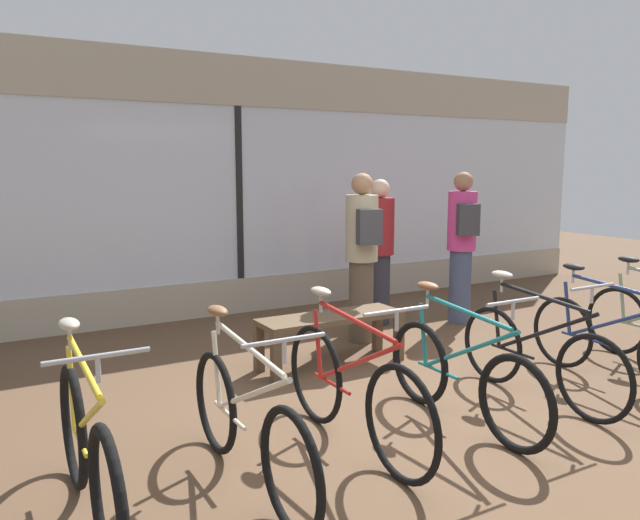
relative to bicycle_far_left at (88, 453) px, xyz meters
The scene contains 12 objects.
ground_plane 2.61m from the bicycle_far_left, ahead, with size 24.00×24.00×0.00m, color brown.
shop_back_wall 4.98m from the bicycle_far_left, 58.03° to the left, with size 12.00×0.08×3.20m.
bicycle_far_left is the anchor object (origin of this frame).
bicycle_left 0.88m from the bicycle_far_left, ahead, with size 0.46×1.75×1.02m.
bicycle_center_left 1.69m from the bicycle_far_left, ahead, with size 0.46×1.75×1.04m.
bicycle_center 2.57m from the bicycle_far_left, ahead, with size 0.46×1.65×1.01m.
bicycle_center_right 3.43m from the bicycle_far_left, ahead, with size 0.46×1.67×1.02m.
bicycle_right 4.31m from the bicycle_far_left, ahead, with size 0.46×1.74×1.01m.
display_bench 2.96m from the bicycle_far_left, 33.99° to the left, with size 1.40×0.44×0.49m.
customer_near_rack 3.87m from the bicycle_far_left, 34.71° to the left, with size 0.42×0.54×1.80m.
customer_by_window 5.21m from the bicycle_far_left, 26.29° to the left, with size 0.47×0.56×1.80m.
customer_mid_floor 4.67m from the bicycle_far_left, 35.97° to the left, with size 0.36×0.36×1.72m.
Camera 1 is at (-3.02, -3.58, 1.86)m, focal length 35.00 mm.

